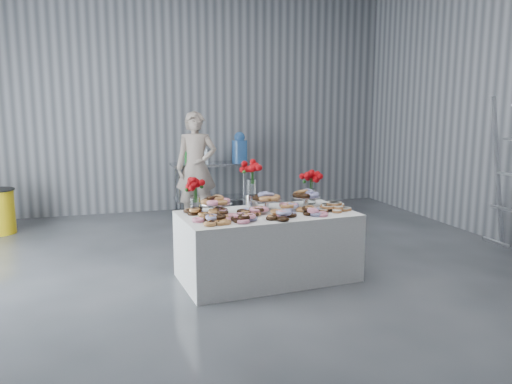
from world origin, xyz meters
TOP-DOWN VIEW (x-y plane):
  - ground at (0.00, 0.00)m, footprint 9.00×9.00m
  - room_walls at (-0.27, 0.07)m, footprint 8.04×9.04m
  - display_table at (0.34, 0.38)m, footprint 1.97×1.14m
  - prep_table at (0.55, 4.10)m, footprint 1.50×0.60m
  - donut_mounds at (0.34, 0.33)m, footprint 1.86×0.94m
  - cake_stand_left at (-0.22, 0.49)m, footprint 0.36×0.36m
  - cake_stand_mid at (0.38, 0.54)m, footprint 0.36×0.36m
  - cake_stand_right at (0.88, 0.57)m, footprint 0.36×0.36m
  - danish_pile at (1.10, 0.29)m, footprint 0.48×0.48m
  - bouquet_left at (-0.43, 0.57)m, footprint 0.26×0.26m
  - bouquet_right at (1.01, 0.74)m, footprint 0.26×0.26m
  - bouquet_center at (0.26, 0.73)m, footprint 0.26×0.26m
  - water_jug at (1.05, 4.10)m, footprint 0.28×0.28m
  - drink_bottles at (0.23, 4.00)m, footprint 0.54×0.08m
  - person at (0.10, 3.36)m, footprint 0.74×0.55m
  - stepladder at (3.75, 0.49)m, footprint 0.57×0.51m

SIDE VIEW (x-z plane):
  - ground at x=0.00m, z-range 0.00..0.00m
  - display_table at x=0.34m, z-range 0.00..0.75m
  - prep_table at x=0.55m, z-range 0.17..1.07m
  - donut_mounds at x=0.34m, z-range 0.75..0.84m
  - danish_pile at x=1.10m, z-range 0.75..0.86m
  - cake_stand_left at x=-0.22m, z-range 0.80..0.98m
  - cake_stand_mid at x=0.38m, z-range 0.80..0.98m
  - cake_stand_right at x=0.88m, z-range 0.80..0.98m
  - person at x=0.10m, z-range 0.00..1.83m
  - stepladder at x=3.75m, z-range -0.01..2.06m
  - drink_bottles at x=0.23m, z-range 0.90..1.17m
  - bouquet_left at x=-0.43m, z-range 0.84..1.26m
  - bouquet_right at x=1.01m, z-range 0.84..1.26m
  - bouquet_center at x=0.26m, z-range 0.84..1.41m
  - water_jug at x=1.05m, z-range 0.87..1.43m
  - room_walls at x=-0.27m, z-range 0.63..4.65m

